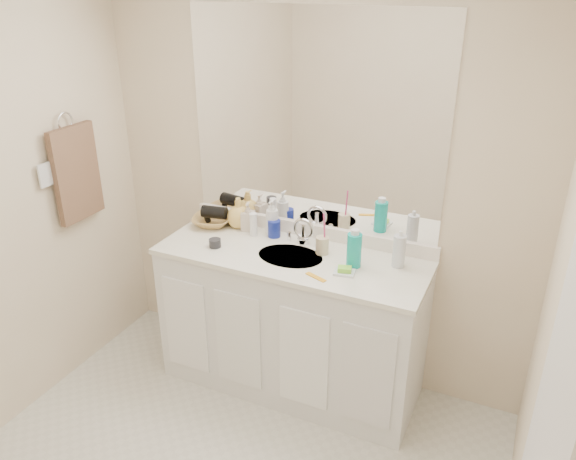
# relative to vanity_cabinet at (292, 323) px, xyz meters

# --- Properties ---
(wall_back) EXTENTS (2.60, 0.02, 2.40)m
(wall_back) POSITION_rel_vanity_cabinet_xyz_m (0.00, 0.28, 0.77)
(wall_back) COLOR beige
(wall_back) RESTS_ON floor
(wall_right) EXTENTS (0.02, 2.60, 2.40)m
(wall_right) POSITION_rel_vanity_cabinet_xyz_m (1.30, -1.02, 0.77)
(wall_right) COLOR beige
(wall_right) RESTS_ON floor
(vanity_cabinet) EXTENTS (1.50, 0.55, 0.85)m
(vanity_cabinet) POSITION_rel_vanity_cabinet_xyz_m (0.00, 0.00, 0.00)
(vanity_cabinet) COLOR white
(vanity_cabinet) RESTS_ON floor
(countertop) EXTENTS (1.52, 0.57, 0.03)m
(countertop) POSITION_rel_vanity_cabinet_xyz_m (0.00, 0.00, 0.44)
(countertop) COLOR white
(countertop) RESTS_ON vanity_cabinet
(backsplash) EXTENTS (1.52, 0.03, 0.08)m
(backsplash) POSITION_rel_vanity_cabinet_xyz_m (0.00, 0.26, 0.50)
(backsplash) COLOR white
(backsplash) RESTS_ON countertop
(sink_basin) EXTENTS (0.37, 0.37, 0.02)m
(sink_basin) POSITION_rel_vanity_cabinet_xyz_m (0.00, -0.02, 0.44)
(sink_basin) COLOR beige
(sink_basin) RESTS_ON countertop
(faucet) EXTENTS (0.02, 0.02, 0.11)m
(faucet) POSITION_rel_vanity_cabinet_xyz_m (0.00, 0.16, 0.51)
(faucet) COLOR silver
(faucet) RESTS_ON countertop
(mirror) EXTENTS (1.48, 0.01, 1.20)m
(mirror) POSITION_rel_vanity_cabinet_xyz_m (0.00, 0.27, 1.14)
(mirror) COLOR white
(mirror) RESTS_ON wall_back
(blue_mug) EXTENTS (0.09, 0.09, 0.10)m
(blue_mug) POSITION_rel_vanity_cabinet_xyz_m (-0.19, 0.17, 0.51)
(blue_mug) COLOR navy
(blue_mug) RESTS_ON countertop
(tan_cup) EXTENTS (0.09, 0.09, 0.10)m
(tan_cup) POSITION_rel_vanity_cabinet_xyz_m (0.15, 0.08, 0.50)
(tan_cup) COLOR beige
(tan_cup) RESTS_ON countertop
(toothbrush) EXTENTS (0.01, 0.04, 0.19)m
(toothbrush) POSITION_rel_vanity_cabinet_xyz_m (0.16, 0.08, 0.60)
(toothbrush) COLOR #D83975
(toothbrush) RESTS_ON tan_cup
(mouthwash_bottle) EXTENTS (0.08, 0.08, 0.19)m
(mouthwash_bottle) POSITION_rel_vanity_cabinet_xyz_m (0.35, 0.02, 0.55)
(mouthwash_bottle) COLOR #0DA79B
(mouthwash_bottle) RESTS_ON countertop
(clear_pump_bottle) EXTENTS (0.07, 0.07, 0.18)m
(clear_pump_bottle) POSITION_rel_vanity_cabinet_xyz_m (0.57, 0.11, 0.54)
(clear_pump_bottle) COLOR silver
(clear_pump_bottle) RESTS_ON countertop
(soap_dish) EXTENTS (0.12, 0.10, 0.01)m
(soap_dish) POSITION_rel_vanity_cabinet_xyz_m (0.34, -0.08, 0.46)
(soap_dish) COLOR silver
(soap_dish) RESTS_ON countertop
(green_soap) EXTENTS (0.08, 0.07, 0.03)m
(green_soap) POSITION_rel_vanity_cabinet_xyz_m (0.34, -0.08, 0.48)
(green_soap) COLOR #88E237
(green_soap) RESTS_ON soap_dish
(orange_comb) EXTENTS (0.13, 0.07, 0.01)m
(orange_comb) POSITION_rel_vanity_cabinet_xyz_m (0.22, -0.18, 0.46)
(orange_comb) COLOR orange
(orange_comb) RESTS_ON countertop
(dark_jar) EXTENTS (0.08, 0.08, 0.05)m
(dark_jar) POSITION_rel_vanity_cabinet_xyz_m (-0.44, -0.10, 0.48)
(dark_jar) COLOR #232328
(dark_jar) RESTS_ON countertop
(extra_white_bottle) EXTENTS (0.05, 0.05, 0.14)m
(extra_white_bottle) POSITION_rel_vanity_cabinet_xyz_m (-0.31, 0.13, 0.53)
(extra_white_bottle) COLOR white
(extra_white_bottle) RESTS_ON countertop
(soap_bottle_white) EXTENTS (0.09, 0.09, 0.22)m
(soap_bottle_white) POSITION_rel_vanity_cabinet_xyz_m (-0.21, 0.19, 0.56)
(soap_bottle_white) COLOR silver
(soap_bottle_white) RESTS_ON countertop
(soap_bottle_cream) EXTENTS (0.10, 0.10, 0.17)m
(soap_bottle_cream) POSITION_rel_vanity_cabinet_xyz_m (-0.38, 0.19, 0.54)
(soap_bottle_cream) COLOR beige
(soap_bottle_cream) RESTS_ON countertop
(soap_bottle_yellow) EXTENTS (0.17, 0.17, 0.19)m
(soap_bottle_yellow) POSITION_rel_vanity_cabinet_xyz_m (-0.45, 0.20, 0.55)
(soap_bottle_yellow) COLOR #E4B958
(soap_bottle_yellow) RESTS_ON countertop
(wicker_basket) EXTENTS (0.30, 0.30, 0.06)m
(wicker_basket) POSITION_rel_vanity_cabinet_xyz_m (-0.61, 0.15, 0.48)
(wicker_basket) COLOR #B18547
(wicker_basket) RESTS_ON countertop
(hair_dryer) EXTENTS (0.16, 0.10, 0.08)m
(hair_dryer) POSITION_rel_vanity_cabinet_xyz_m (-0.59, 0.15, 0.54)
(hair_dryer) COLOR black
(hair_dryer) RESTS_ON wicker_basket
(towel_ring) EXTENTS (0.01, 0.11, 0.11)m
(towel_ring) POSITION_rel_vanity_cabinet_xyz_m (-1.27, -0.25, 1.12)
(towel_ring) COLOR silver
(towel_ring) RESTS_ON wall_left
(hand_towel) EXTENTS (0.04, 0.32, 0.55)m
(hand_towel) POSITION_rel_vanity_cabinet_xyz_m (-1.25, -0.25, 0.82)
(hand_towel) COLOR #483326
(hand_towel) RESTS_ON towel_ring
(switch_plate) EXTENTS (0.01, 0.08, 0.13)m
(switch_plate) POSITION_rel_vanity_cabinet_xyz_m (-1.27, -0.45, 0.88)
(switch_plate) COLOR silver
(switch_plate) RESTS_ON wall_left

